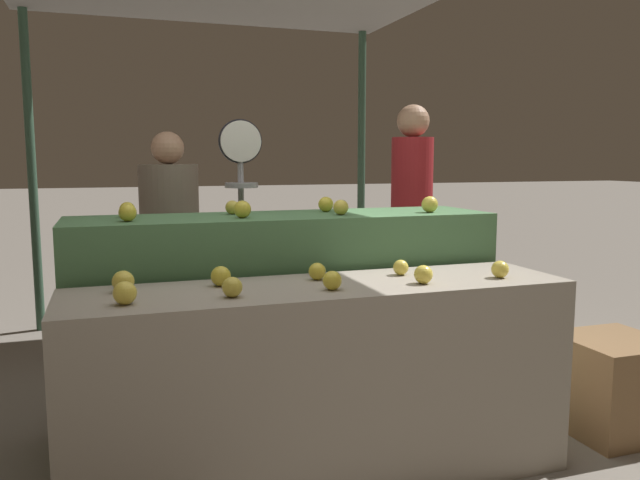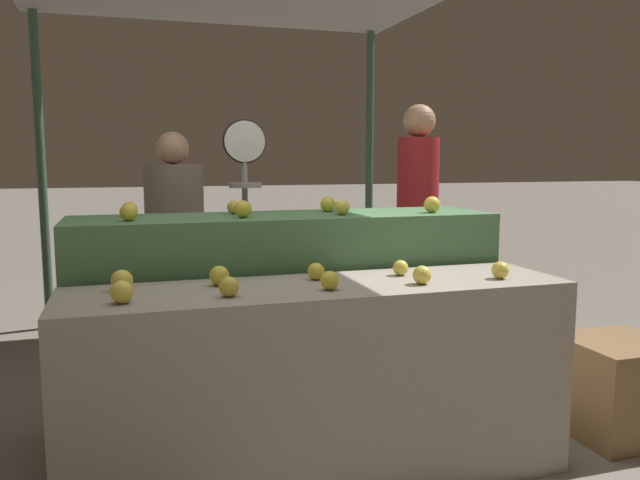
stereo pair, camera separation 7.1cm
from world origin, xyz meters
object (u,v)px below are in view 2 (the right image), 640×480
(person_customer_left, at_px, (417,206))
(wooden_crate_side, at_px, (617,387))
(person_vendor_at_scale, at_px, (175,237))
(produce_scale, at_px, (245,195))

(person_customer_left, bearing_deg, wooden_crate_side, 88.75)
(wooden_crate_side, bearing_deg, person_customer_left, 100.66)
(person_vendor_at_scale, bearing_deg, person_customer_left, 161.03)
(person_vendor_at_scale, relative_size, person_customer_left, 0.88)
(person_vendor_at_scale, xyz_separation_m, wooden_crate_side, (2.05, -1.63, -0.65))
(produce_scale, height_order, person_customer_left, person_customer_left)
(person_customer_left, distance_m, wooden_crate_side, 1.88)
(produce_scale, height_order, person_vendor_at_scale, produce_scale)
(produce_scale, xyz_separation_m, person_vendor_at_scale, (-0.40, 0.32, -0.28))
(produce_scale, relative_size, wooden_crate_side, 3.34)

